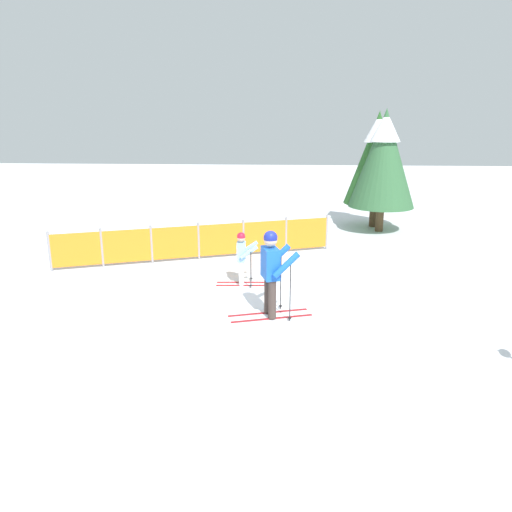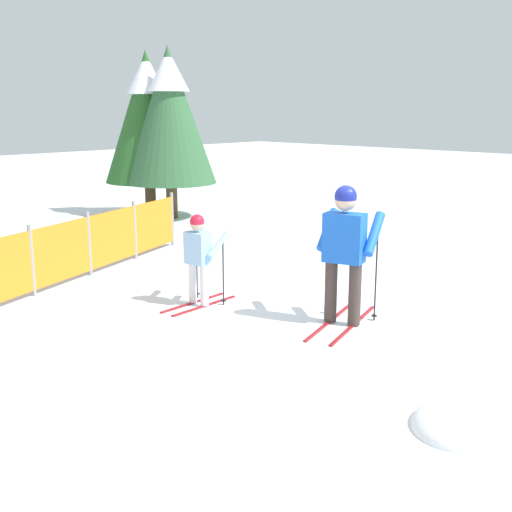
{
  "view_description": "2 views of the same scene",
  "coord_description": "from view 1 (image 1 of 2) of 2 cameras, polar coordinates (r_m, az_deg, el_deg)",
  "views": [
    {
      "loc": [
        0.22,
        -8.96,
        3.79
      ],
      "look_at": [
        -0.38,
        1.11,
        0.91
      ],
      "focal_mm": 35.0,
      "sensor_mm": 36.0,
      "label": 1
    },
    {
      "loc": [
        -6.16,
        -4.38,
        2.6
      ],
      "look_at": [
        -0.76,
        0.82,
        0.85
      ],
      "focal_mm": 45.0,
      "sensor_mm": 36.0,
      "label": 2
    }
  ],
  "objects": [
    {
      "name": "ground_plane",
      "position": [
        9.73,
        1.86,
        -6.99
      ],
      "size": [
        60.0,
        60.0,
        0.0
      ],
      "primitive_type": "plane",
      "color": "white"
    },
    {
      "name": "skier_adult",
      "position": [
        9.44,
        1.79,
        -1.16
      ],
      "size": [
        1.64,
        0.88,
        1.7
      ],
      "rotation": [
        0.0,
        0.0,
        0.29
      ],
      "color": "maroon",
      "rests_on": "ground_plane"
    },
    {
      "name": "skier_child",
      "position": [
        11.32,
        -1.59,
        0.22
      ],
      "size": [
        1.17,
        0.57,
        1.23
      ],
      "rotation": [
        0.0,
        0.0,
        0.06
      ],
      "color": "maroon",
      "rests_on": "ground_plane"
    },
    {
      "name": "safety_fence",
      "position": [
        13.45,
        -6.57,
        1.71
      ],
      "size": [
        7.08,
        2.6,
        1.01
      ],
      "rotation": [
        0.0,
        0.0,
        0.35
      ],
      "color": "gray",
      "rests_on": "ground_plane"
    },
    {
      "name": "conifer_far",
      "position": [
        16.89,
        14.4,
        10.91
      ],
      "size": [
        2.14,
        2.14,
        3.97
      ],
      "color": "#4C3823",
      "rests_on": "ground_plane"
    },
    {
      "name": "conifer_near",
      "position": [
        17.58,
        13.67,
        10.99
      ],
      "size": [
        2.1,
        2.1,
        3.9
      ],
      "color": "#4C3823",
      "rests_on": "ground_plane"
    },
    {
      "name": "snow_mound",
      "position": [
        7.88,
        -9.38,
        -13.03
      ],
      "size": [
        1.0,
        0.85,
        0.4
      ],
      "primitive_type": "ellipsoid",
      "color": "white",
      "rests_on": "ground_plane"
    }
  ]
}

